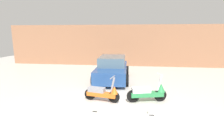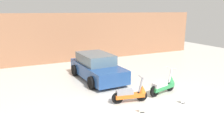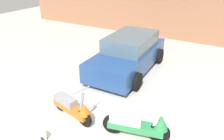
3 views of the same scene
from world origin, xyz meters
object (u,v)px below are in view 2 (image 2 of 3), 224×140
placard_near_left_scooter (142,109)px  placard_near_right_scooter (183,100)px  car_rear_left (97,67)px  scooter_front_right (164,85)px  scooter_front_left (131,94)px

placard_near_left_scooter → placard_near_right_scooter: (1.88, -0.03, 0.00)m
placard_near_right_scooter → car_rear_left: bearing=113.0°
scooter_front_right → car_rear_left: 3.68m
scooter_front_right → car_rear_left: size_ratio=0.39×
scooter_front_left → placard_near_left_scooter: size_ratio=5.53×
scooter_front_right → placard_near_left_scooter: size_ratio=5.92×
car_rear_left → scooter_front_right: bearing=27.7°
car_rear_left → placard_near_left_scooter: size_ratio=15.20×
scooter_front_right → placard_near_left_scooter: scooter_front_right is taller
scooter_front_right → placard_near_right_scooter: size_ratio=5.92×
scooter_front_left → scooter_front_right: size_ratio=0.93×
scooter_front_left → placard_near_left_scooter: scooter_front_left is taller
scooter_front_left → car_rear_left: car_rear_left is taller
scooter_front_left → scooter_front_right: scooter_front_right is taller
scooter_front_right → placard_near_left_scooter: bearing=-162.2°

